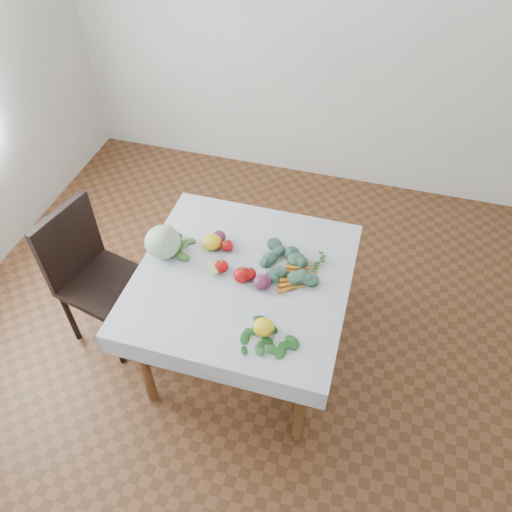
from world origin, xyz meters
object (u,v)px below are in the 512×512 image
(chair, at_px, (90,269))
(carrot_bunch, at_px, (300,274))
(table, at_px, (243,288))
(cabbage, at_px, (163,242))
(heirloom_back, at_px, (212,242))

(chair, bearing_deg, carrot_bunch, 4.87)
(table, relative_size, cabbage, 5.09)
(cabbage, bearing_deg, chair, -172.82)
(table, height_order, heirloom_back, heirloom_back)
(table, relative_size, heirloom_back, 8.92)
(chair, bearing_deg, heirloom_back, 14.03)
(carrot_bunch, bearing_deg, heirloom_back, 171.79)
(table, distance_m, cabbage, 0.50)
(chair, distance_m, cabbage, 0.58)
(table, relative_size, chair, 1.05)
(table, xyz_separation_m, heirloom_back, (-0.23, 0.16, 0.14))
(table, distance_m, chair, 0.96)
(cabbage, relative_size, heirloom_back, 1.75)
(table, relative_size, carrot_bunch, 3.61)
(table, bearing_deg, cabbage, 175.20)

